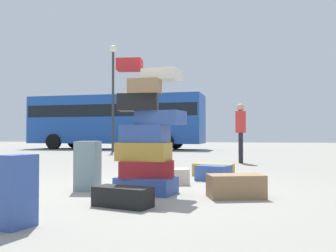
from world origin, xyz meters
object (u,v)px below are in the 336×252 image
suitcase_black_behind_tower (123,197)px  suitcase_navy_right_side (214,173)px  person_bearded_onlooker (241,127)px  parked_bus (116,118)px  suitcase_navy_white_trunk (17,191)px  suitcase_tower (147,141)px  suitcase_cream_left_side (172,177)px  suitcase_slate_upright_blue (88,166)px  suitcase_brown_foreground_near (236,186)px  suitcase_tan_foreground_far (213,170)px  lamp_post (113,81)px

suitcase_black_behind_tower → suitcase_navy_right_side: (0.77, 2.61, 0.02)m
person_bearded_onlooker → parked_bus: size_ratio=0.16×
person_bearded_onlooker → suitcase_navy_white_trunk: bearing=-16.2°
suitcase_tower → suitcase_navy_right_side: bearing=65.5°
suitcase_tower → suitcase_cream_left_side: size_ratio=3.47×
suitcase_slate_upright_blue → suitcase_brown_foreground_near: size_ratio=1.02×
suitcase_cream_left_side → person_bearded_onlooker: 5.15m
suitcase_navy_white_trunk → person_bearded_onlooker: 8.21m
suitcase_cream_left_side → person_bearded_onlooker: size_ratio=0.31×
suitcase_brown_foreground_near → suitcase_cream_left_side: size_ratio=1.30×
suitcase_slate_upright_blue → person_bearded_onlooker: size_ratio=0.41×
suitcase_tower → suitcase_tan_foreground_far: 2.51m
suitcase_slate_upright_blue → parked_bus: 16.62m
suitcase_cream_left_side → suitcase_tan_foreground_far: (0.55, 1.33, -0.00)m
parked_bus → suitcase_navy_white_trunk: bearing=-70.7°
suitcase_black_behind_tower → person_bearded_onlooker: size_ratio=0.38×
suitcase_navy_right_side → suitcase_brown_foreground_near: bearing=-57.4°
suitcase_black_behind_tower → suitcase_slate_upright_blue: bearing=145.1°
suitcase_cream_left_side → suitcase_navy_right_side: (0.61, 0.66, 0.01)m
suitcase_brown_foreground_near → suitcase_cream_left_side: 1.51m
suitcase_slate_upright_blue → person_bearded_onlooker: 6.24m
parked_bus → suitcase_tower: bearing=-66.7°
parked_bus → lamp_post: bearing=-70.4°
suitcase_tower → lamp_post: bearing=112.8°
suitcase_navy_right_side → person_bearded_onlooker: person_bearded_onlooker is taller
suitcase_slate_upright_blue → person_bearded_onlooker: bearing=61.7°
suitcase_navy_white_trunk → suitcase_tan_foreground_far: (1.28, 4.36, -0.19)m
suitcase_tan_foreground_far → person_bearded_onlooker: bearing=94.9°
lamp_post → suitcase_navy_right_side: bearing=-60.8°
suitcase_navy_white_trunk → suitcase_navy_right_side: size_ratio=1.15×
suitcase_navy_white_trunk → suitcase_tan_foreground_far: suitcase_navy_white_trunk is taller
suitcase_navy_white_trunk → suitcase_black_behind_tower: bearing=73.3°
suitcase_navy_right_side → suitcase_tan_foreground_far: bearing=114.0°
suitcase_cream_left_side → parked_bus: 16.22m
suitcase_navy_white_trunk → parked_bus: bearing=119.1°
suitcase_tower → lamp_post: size_ratio=0.35×
suitcase_slate_upright_blue → suitcase_navy_white_trunk: size_ratio=1.14×
suitcase_tower → suitcase_brown_foreground_near: (1.19, -0.08, -0.57)m
suitcase_navy_white_trunk → person_bearded_onlooker: bearing=88.9°
suitcase_brown_foreground_near → lamp_post: size_ratio=0.13×
person_bearded_onlooker → suitcase_slate_upright_blue: bearing=-23.5°
suitcase_tower → suitcase_tan_foreground_far: suitcase_tower is taller
suitcase_tan_foreground_far → suitcase_navy_white_trunk: bearing=-94.1°
suitcase_slate_upright_blue → lamp_post: lamp_post is taller
parked_bus → suitcase_navy_right_side: bearing=-61.9°
suitcase_slate_upright_blue → parked_bus: parked_bus is taller
suitcase_black_behind_tower → lamp_post: lamp_post is taller
suitcase_slate_upright_blue → person_bearded_onlooker: (2.09, 5.84, 0.68)m
suitcase_brown_foreground_near → suitcase_black_behind_tower: bearing=-162.7°
suitcase_navy_right_side → parked_bus: (-7.07, 14.13, 1.70)m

